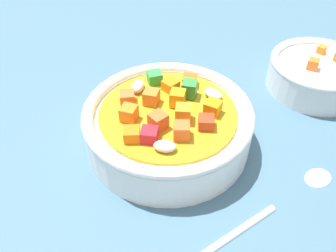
% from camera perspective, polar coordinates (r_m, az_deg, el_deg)
% --- Properties ---
extents(ground_plane, '(1.40, 1.40, 0.02)m').
position_cam_1_polar(ground_plane, '(0.41, 0.00, -3.57)').
color(ground_plane, '#42667A').
extents(soup_bowl_main, '(0.18, 0.18, 0.06)m').
position_cam_1_polar(soup_bowl_main, '(0.39, 0.00, 0.37)').
color(soup_bowl_main, white).
rests_on(soup_bowl_main, ground_plane).
extents(spoon, '(0.20, 0.07, 0.01)m').
position_cam_1_polar(spoon, '(0.36, 16.24, -12.60)').
color(spoon, silver).
rests_on(spoon, ground_plane).
extents(side_bowl_small, '(0.13, 0.13, 0.05)m').
position_cam_1_polar(side_bowl_small, '(0.51, 22.89, 7.83)').
color(side_bowl_small, white).
rests_on(side_bowl_small, ground_plane).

